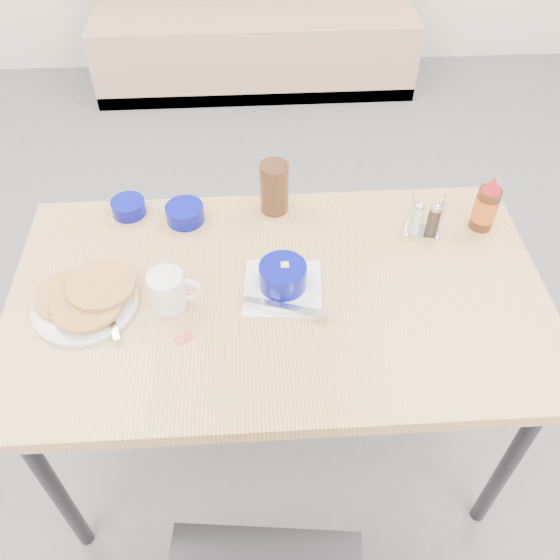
{
  "coord_description": "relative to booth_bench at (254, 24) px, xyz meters",
  "views": [
    {
      "loc": [
        -0.06,
        -0.77,
        1.91
      ],
      "look_at": [
        0.0,
        0.24,
        0.82
      ],
      "focal_mm": 38.0,
      "sensor_mm": 36.0,
      "label": 1
    }
  ],
  "objects": [
    {
      "name": "ground",
      "position": [
        0.0,
        -2.78,
        -0.35
      ],
      "size": [
        6.0,
        6.0,
        0.0
      ],
      "primitive_type": "plane",
      "color": "slate",
      "rests_on": "ground"
    },
    {
      "name": "booth_bench",
      "position": [
        0.0,
        0.0,
        0.0
      ],
      "size": [
        1.9,
        0.56,
        1.22
      ],
      "color": "tan",
      "rests_on": "ground"
    },
    {
      "name": "dining_table",
      "position": [
        0.0,
        -2.53,
        0.35
      ],
      "size": [
        1.4,
        0.8,
        0.76
      ],
      "color": "tan",
      "rests_on": "ground"
    },
    {
      "name": "pancake_plate",
      "position": [
        -0.49,
        -2.55,
        0.43
      ],
      "size": [
        0.26,
        0.26,
        0.05
      ],
      "rotation": [
        0.0,
        0.0,
        -0.0
      ],
      "color": "white",
      "rests_on": "dining_table"
    },
    {
      "name": "coffee_mug",
      "position": [
        -0.27,
        -2.56,
        0.46
      ],
      "size": [
        0.13,
        0.09,
        0.1
      ],
      "rotation": [
        0.0,
        0.0,
        -0.03
      ],
      "color": "white",
      "rests_on": "dining_table"
    },
    {
      "name": "grits_setting",
      "position": [
        0.01,
        -2.52,
        0.45
      ],
      "size": [
        0.22,
        0.23,
        0.08
      ],
      "rotation": [
        0.0,
        0.0,
        -0.09
      ],
      "color": "white",
      "rests_on": "dining_table"
    },
    {
      "name": "creamer_bowl",
      "position": [
        -0.42,
        -2.19,
        0.43
      ],
      "size": [
        0.1,
        0.1,
        0.04
      ],
      "rotation": [
        0.0,
        0.0,
        -0.0
      ],
      "color": "#050A80",
      "rests_on": "dining_table"
    },
    {
      "name": "butter_bowl",
      "position": [
        -0.25,
        -2.24,
        0.43
      ],
      "size": [
        0.11,
        0.11,
        0.05
      ],
      "rotation": [
        0.0,
        0.0,
        0.18
      ],
      "color": "#050A80",
      "rests_on": "dining_table"
    },
    {
      "name": "amber_tumbler",
      "position": [
        0.01,
        -2.2,
        0.49
      ],
      "size": [
        0.11,
        0.11,
        0.16
      ],
      "primitive_type": "cylinder",
      "rotation": [
        0.0,
        0.0,
        0.35
      ],
      "color": "#3F2514",
      "rests_on": "dining_table"
    },
    {
      "name": "condiment_caddy",
      "position": [
        0.43,
        -2.33,
        0.45
      ],
      "size": [
        0.11,
        0.08,
        0.12
      ],
      "rotation": [
        0.0,
        0.0,
        -0.2
      ],
      "color": "silver",
      "rests_on": "dining_table"
    },
    {
      "name": "syrup_bottle",
      "position": [
        0.6,
        -2.31,
        0.49
      ],
      "size": [
        0.07,
        0.07,
        0.17
      ],
      "rotation": [
        0.0,
        0.0,
        -0.43
      ],
      "color": "#47230F",
      "rests_on": "dining_table"
    },
    {
      "name": "sugar_wrapper",
      "position": [
        -0.24,
        -2.67,
        0.41
      ],
      "size": [
        0.05,
        0.04,
        0.0
      ],
      "primitive_type": "cube",
      "rotation": [
        0.0,
        0.0,
        0.52
      ],
      "color": "#D74749",
      "rests_on": "dining_table"
    }
  ]
}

